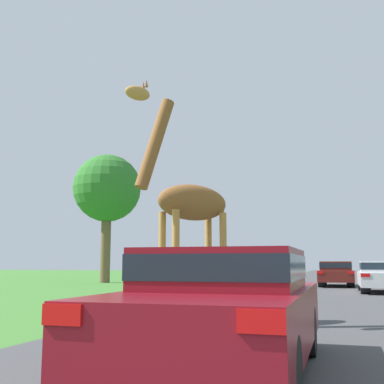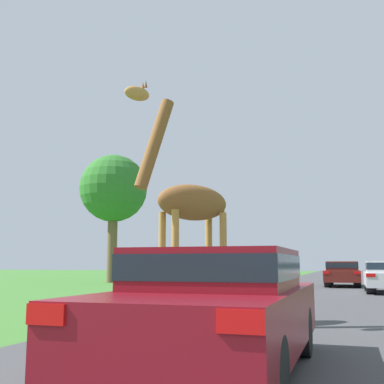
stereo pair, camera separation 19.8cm
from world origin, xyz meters
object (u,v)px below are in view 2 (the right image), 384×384
at_px(car_far_ahead, 342,273).
at_px(giraffe_near_road, 187,204).
at_px(car_queue_right, 214,278).
at_px(tree_far_right, 114,190).
at_px(car_lead_maroon, 218,306).

bearing_deg(car_far_ahead, giraffe_near_road, -99.07).
bearing_deg(giraffe_near_road, car_far_ahead, -59.73).
height_order(car_queue_right, tree_far_right, tree_far_right).
bearing_deg(tree_far_right, car_far_ahead, -2.87).
bearing_deg(car_queue_right, car_lead_maroon, -74.33).
relative_size(car_lead_maroon, tree_far_right, 0.53).
height_order(car_lead_maroon, car_queue_right, car_queue_right).
relative_size(car_lead_maroon, car_far_ahead, 0.93).
distance_m(giraffe_near_road, car_lead_maroon, 4.98).
height_order(giraffe_near_road, car_far_ahead, giraffe_near_road).
bearing_deg(car_queue_right, tree_far_right, 128.28).
height_order(giraffe_near_road, tree_far_right, tree_far_right).
xyz_separation_m(car_lead_maroon, car_queue_right, (-2.64, 9.42, 0.01)).
bearing_deg(giraffe_near_road, car_queue_right, -41.58).
bearing_deg(tree_far_right, giraffe_near_road, -58.42).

